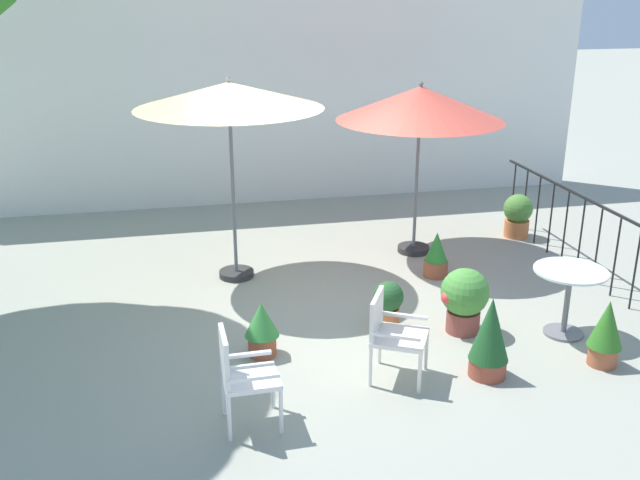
{
  "coord_description": "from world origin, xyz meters",
  "views": [
    {
      "loc": [
        -1.56,
        -7.32,
        3.55
      ],
      "look_at": [
        0.0,
        -0.11,
        0.89
      ],
      "focal_mm": 40.17,
      "sensor_mm": 36.0,
      "label": 1
    }
  ],
  "objects_px": {
    "cafe_table_0": "(569,290)",
    "potted_plant_1": "(388,302)",
    "patio_umbrella_0": "(420,105)",
    "potted_plant_2": "(262,327)",
    "patio_chair_1": "(391,331)",
    "potted_plant_0": "(606,331)",
    "potted_plant_5": "(490,337)",
    "potted_plant_4": "(518,214)",
    "patio_umbrella_1": "(229,97)",
    "patio_chair_0": "(241,373)",
    "potted_plant_3": "(436,255)",
    "potted_plant_6": "(464,298)"
  },
  "relations": [
    {
      "from": "patio_umbrella_1",
      "to": "potted_plant_0",
      "type": "relative_size",
      "value": 3.68
    },
    {
      "from": "potted_plant_0",
      "to": "cafe_table_0",
      "type": "bearing_deg",
      "value": 92.61
    },
    {
      "from": "cafe_table_0",
      "to": "patio_chair_1",
      "type": "bearing_deg",
      "value": -167.88
    },
    {
      "from": "potted_plant_2",
      "to": "potted_plant_4",
      "type": "relative_size",
      "value": 0.89
    },
    {
      "from": "patio_umbrella_0",
      "to": "potted_plant_1",
      "type": "xyz_separation_m",
      "value": [
        -1.05,
        -2.15,
        -1.75
      ]
    },
    {
      "from": "patio_chair_0",
      "to": "potted_plant_4",
      "type": "relative_size",
      "value": 1.37
    },
    {
      "from": "patio_umbrella_0",
      "to": "patio_chair_0",
      "type": "xyz_separation_m",
      "value": [
        -2.8,
        -3.65,
        -1.54
      ]
    },
    {
      "from": "potted_plant_1",
      "to": "patio_chair_0",
      "type": "bearing_deg",
      "value": -139.34
    },
    {
      "from": "cafe_table_0",
      "to": "potted_plant_1",
      "type": "distance_m",
      "value": 1.89
    },
    {
      "from": "patio_umbrella_1",
      "to": "patio_chair_1",
      "type": "bearing_deg",
      "value": -67.07
    },
    {
      "from": "cafe_table_0",
      "to": "potted_plant_3",
      "type": "height_order",
      "value": "cafe_table_0"
    },
    {
      "from": "potted_plant_3",
      "to": "potted_plant_0",
      "type": "bearing_deg",
      "value": -72.29
    },
    {
      "from": "patio_chair_0",
      "to": "potted_plant_6",
      "type": "relative_size",
      "value": 1.23
    },
    {
      "from": "patio_chair_0",
      "to": "patio_chair_1",
      "type": "relative_size",
      "value": 1.06
    },
    {
      "from": "patio_umbrella_0",
      "to": "potted_plant_4",
      "type": "distance_m",
      "value": 2.42
    },
    {
      "from": "potted_plant_2",
      "to": "potted_plant_4",
      "type": "height_order",
      "value": "potted_plant_4"
    },
    {
      "from": "patio_chair_1",
      "to": "potted_plant_5",
      "type": "distance_m",
      "value": 0.93
    },
    {
      "from": "potted_plant_6",
      "to": "potted_plant_4",
      "type": "bearing_deg",
      "value": 53.7
    },
    {
      "from": "patio_umbrella_1",
      "to": "potted_plant_4",
      "type": "height_order",
      "value": "patio_umbrella_1"
    },
    {
      "from": "patio_umbrella_0",
      "to": "potted_plant_3",
      "type": "bearing_deg",
      "value": -91.16
    },
    {
      "from": "patio_chair_0",
      "to": "patio_chair_1",
      "type": "xyz_separation_m",
      "value": [
        1.46,
        0.5,
        -0.02
      ]
    },
    {
      "from": "patio_umbrella_0",
      "to": "cafe_table_0",
      "type": "height_order",
      "value": "patio_umbrella_0"
    },
    {
      "from": "potted_plant_4",
      "to": "potted_plant_1",
      "type": "bearing_deg",
      "value": -138.36
    },
    {
      "from": "potted_plant_1",
      "to": "potted_plant_3",
      "type": "bearing_deg",
      "value": 50.61
    },
    {
      "from": "patio_chair_0",
      "to": "potted_plant_0",
      "type": "bearing_deg",
      "value": 4.42
    },
    {
      "from": "potted_plant_5",
      "to": "potted_plant_4",
      "type": "bearing_deg",
      "value": 59.67
    },
    {
      "from": "patio_umbrella_0",
      "to": "potted_plant_5",
      "type": "xyz_separation_m",
      "value": [
        -0.42,
        -3.33,
        -1.64
      ]
    },
    {
      "from": "patio_umbrella_0",
      "to": "potted_plant_5",
      "type": "height_order",
      "value": "patio_umbrella_0"
    },
    {
      "from": "patio_umbrella_0",
      "to": "potted_plant_4",
      "type": "xyz_separation_m",
      "value": [
        1.7,
        0.29,
        -1.7
      ]
    },
    {
      "from": "patio_chair_0",
      "to": "patio_umbrella_1",
      "type": "bearing_deg",
      "value": 84.99
    },
    {
      "from": "patio_umbrella_1",
      "to": "potted_plant_1",
      "type": "xyz_separation_m",
      "value": [
        1.46,
        -1.77,
        -1.98
      ]
    },
    {
      "from": "cafe_table_0",
      "to": "potted_plant_6",
      "type": "distance_m",
      "value": 1.08
    },
    {
      "from": "patio_chair_0",
      "to": "patio_chair_1",
      "type": "distance_m",
      "value": 1.54
    },
    {
      "from": "potted_plant_5",
      "to": "patio_umbrella_0",
      "type": "bearing_deg",
      "value": 82.75
    },
    {
      "from": "patio_umbrella_0",
      "to": "patio_chair_0",
      "type": "height_order",
      "value": "patio_umbrella_0"
    },
    {
      "from": "potted_plant_2",
      "to": "potted_plant_3",
      "type": "distance_m",
      "value": 2.92
    },
    {
      "from": "cafe_table_0",
      "to": "potted_plant_4",
      "type": "height_order",
      "value": "cafe_table_0"
    },
    {
      "from": "potted_plant_3",
      "to": "cafe_table_0",
      "type": "bearing_deg",
      "value": -67.2
    },
    {
      "from": "potted_plant_3",
      "to": "potted_plant_4",
      "type": "relative_size",
      "value": 0.91
    },
    {
      "from": "patio_chair_1",
      "to": "potted_plant_0",
      "type": "height_order",
      "value": "patio_chair_1"
    },
    {
      "from": "patio_umbrella_0",
      "to": "potted_plant_1",
      "type": "bearing_deg",
      "value": -115.98
    },
    {
      "from": "patio_umbrella_0",
      "to": "potted_plant_3",
      "type": "xyz_separation_m",
      "value": [
        -0.02,
        -0.9,
        -1.77
      ]
    },
    {
      "from": "potted_plant_1",
      "to": "potted_plant_2",
      "type": "distance_m",
      "value": 1.46
    },
    {
      "from": "cafe_table_0",
      "to": "potted_plant_0",
      "type": "relative_size",
      "value": 1.11
    },
    {
      "from": "patio_chair_1",
      "to": "potted_plant_3",
      "type": "xyz_separation_m",
      "value": [
        1.32,
        2.26,
        -0.21
      ]
    },
    {
      "from": "potted_plant_0",
      "to": "potted_plant_1",
      "type": "distance_m",
      "value": 2.2
    },
    {
      "from": "potted_plant_6",
      "to": "patio_umbrella_0",
      "type": "bearing_deg",
      "value": 83.1
    },
    {
      "from": "cafe_table_0",
      "to": "potted_plant_2",
      "type": "bearing_deg",
      "value": 175.92
    },
    {
      "from": "patio_chair_0",
      "to": "potted_plant_4",
      "type": "height_order",
      "value": "patio_chair_0"
    },
    {
      "from": "patio_chair_0",
      "to": "potted_plant_0",
      "type": "height_order",
      "value": "patio_chair_0"
    }
  ]
}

